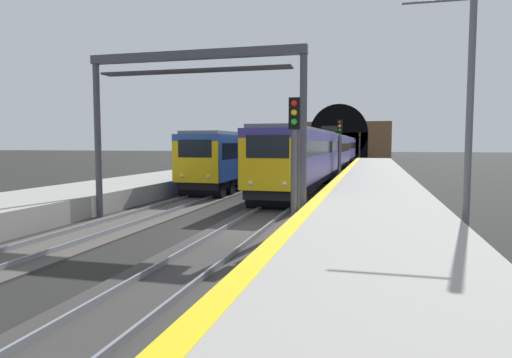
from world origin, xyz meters
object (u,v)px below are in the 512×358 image
Objects in this scene: railway_signal_near at (294,153)px; railway_signal_far at (360,143)px; railway_signal_mid at (340,145)px; catenary_mast_far at (469,109)px; train_main_approaching at (330,151)px; train_adjacent_platform at (275,153)px; overhead_signal_gantry at (194,92)px.

railway_signal_near is 74.11m from railway_signal_far.
catenary_mast_far reaches higher than railway_signal_mid.
catenary_mast_far is at bearing 13.68° from train_main_approaching.
train_adjacent_platform is at bearing -53.95° from train_main_approaching.
railway_signal_far is at bearing 170.93° from train_adjacent_platform.
train_adjacent_platform is 4.66× the size of overhead_signal_gantry.
overhead_signal_gantry is 10.13m from catenary_mast_far.
train_main_approaching is 12.15× the size of railway_signal_near.
railway_signal_mid is (20.86, 0.00, 0.18)m from railway_signal_near.
railway_signal_far reaches higher than railway_signal_mid.
overhead_signal_gantry reaches higher than railway_signal_mid.
railway_signal_near is 0.57× the size of catenary_mast_far.
railway_signal_far is (44.06, -7.08, 0.98)m from train_adjacent_platform.
catenary_mast_far reaches higher than train_adjacent_platform.
train_main_approaching is at bearing -4.69° from overhead_signal_gantry.
train_adjacent_platform is 44.63m from railway_signal_far.
railway_signal_near is at bearing 13.32° from train_adjacent_platform.
railway_signal_near reaches higher than train_adjacent_platform.
train_main_approaching is 11.37× the size of railway_signal_mid.
railway_signal_far is at bearing 4.28° from catenary_mast_far.
overhead_signal_gantry is at bearing -3.58° from railway_signal_far.
railway_signal_near is 20.86m from railway_signal_mid.
railway_signal_near is 5.73m from catenary_mast_far.
railway_signal_far reaches higher than railway_signal_near.
overhead_signal_gantry is (-71.88, 4.50, 2.04)m from railway_signal_far.
train_adjacent_platform is 30.88m from railway_signal_near.
railway_signal_mid is 53.25m from railway_signal_far.
train_main_approaching is at bearing 12.72° from catenary_mast_far.
train_adjacent_platform is (-3.63, 5.16, -0.09)m from train_main_approaching.
train_adjacent_platform is at bearing -166.74° from railway_signal_near.
railway_signal_near is 0.94× the size of railway_signal_mid.
train_adjacent_platform is at bearing -142.41° from railway_signal_mid.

